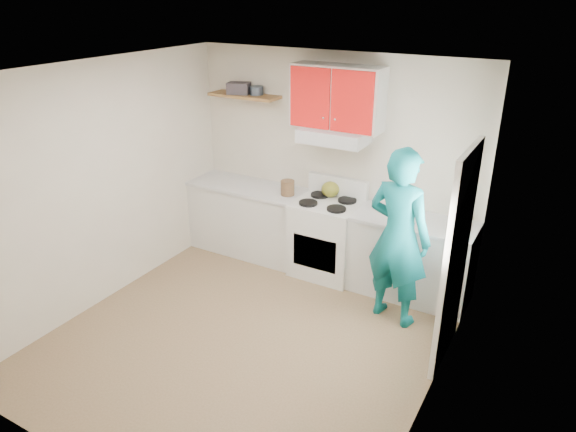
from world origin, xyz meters
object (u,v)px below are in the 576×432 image
Objects in this scene: kettle at (330,189)px; crock at (288,189)px; stove at (327,238)px; person at (398,237)px; tin at (257,91)px.

kettle is 0.52m from crock.
crock is at bearing -178.93° from stove.
stove is at bearing -15.05° from person.
tin is at bearing 158.17° from crock.
tin is 1.49m from kettle.
stove is at bearing 1.07° from crock.
person is (1.03, -0.52, 0.48)m from stove.
person is at bearing -9.84° from kettle.
stove is 4.21× the size of kettle.
tin is 0.09× the size of person.
person is (2.13, -0.74, -1.15)m from tin.
stove is 4.56× the size of crock.
person is at bearing -18.03° from crock.
tin is 0.82× the size of crock.
kettle is 1.08× the size of crock.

